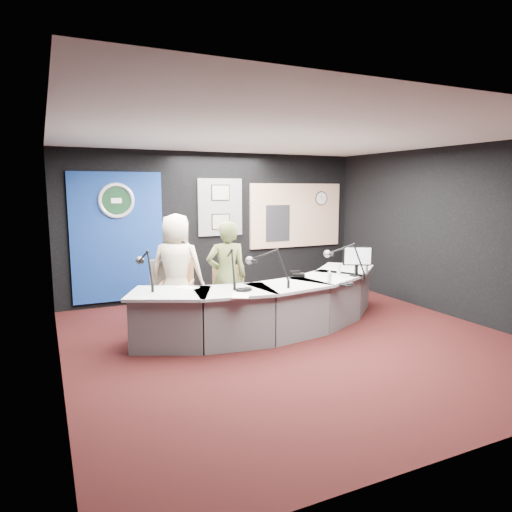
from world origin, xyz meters
name	(u,v)px	position (x,y,z in m)	size (l,w,h in m)	color
ground	(293,340)	(0.00, 0.00, 0.00)	(6.00, 6.00, 0.00)	black
ceiling	(295,136)	(0.00, 0.00, 2.80)	(6.00, 6.00, 0.02)	silver
wall_back	(217,225)	(0.00, 3.00, 1.40)	(6.00, 0.02, 2.80)	black
wall_front	(488,281)	(0.00, -3.00, 1.40)	(6.00, 0.02, 2.80)	black
wall_left	(54,255)	(-3.00, 0.00, 1.40)	(0.02, 6.00, 2.80)	black
wall_right	(453,232)	(3.00, 0.00, 1.40)	(0.02, 6.00, 2.80)	black
broadcast_desk	(272,305)	(-0.05, 0.55, 0.38)	(4.50, 1.90, 0.75)	#B4B7B9
backdrop_panel	(118,237)	(-1.90, 2.97, 1.25)	(1.60, 0.05, 2.30)	navy
agency_seal	(116,201)	(-1.90, 2.93, 1.90)	(0.63, 0.63, 0.07)	silver
seal_center	(116,201)	(-1.90, 2.94, 1.90)	(0.48, 0.48, 0.01)	black
pinboard	(220,207)	(0.05, 2.97, 1.75)	(0.90, 0.04, 1.10)	slate
framed_photo_upper	(221,193)	(0.05, 2.94, 2.03)	(0.34, 0.02, 0.27)	gray
framed_photo_lower	(221,222)	(0.05, 2.94, 1.47)	(0.34, 0.02, 0.27)	gray
booth_window_frame	(296,215)	(1.75, 2.97, 1.55)	(2.12, 0.06, 1.32)	tan
booth_glow	(296,215)	(1.75, 2.96, 1.55)	(2.00, 0.02, 1.20)	beige
equipment_rack	(278,223)	(1.30, 2.94, 1.40)	(0.55, 0.02, 0.75)	black
wall_clock	(321,198)	(2.35, 2.94, 1.90)	(0.28, 0.28, 0.01)	white
armchair_left	(177,295)	(-1.22, 1.57, 0.43)	(0.48, 0.48, 0.85)	#A3744A
armchair_right	(227,300)	(-0.68, 0.79, 0.48)	(0.54, 0.54, 0.96)	#A3744A
draped_jacket	(166,281)	(-1.34, 1.80, 0.62)	(0.50, 0.10, 0.70)	#676257
person_man	(177,268)	(-1.22, 1.57, 0.86)	(0.84, 0.55, 1.73)	beige
person_woman	(227,277)	(-0.68, 0.79, 0.82)	(0.60, 0.39, 1.65)	#576233
computer_monitor	(357,256)	(1.32, 0.33, 1.07)	(0.48, 0.03, 0.33)	black
desk_phone	(298,275)	(0.48, 0.69, 0.78)	(0.19, 0.15, 0.05)	black
headphones_near	(346,284)	(0.75, -0.18, 0.77)	(0.21, 0.21, 0.04)	black
headphones_far	(244,289)	(-0.70, 0.13, 0.77)	(0.23, 0.23, 0.04)	black
paper_stack	(187,288)	(-1.33, 0.63, 0.75)	(0.20, 0.29, 0.00)	white
notepad	(241,295)	(-0.85, -0.12, 0.75)	(0.21, 0.31, 0.00)	white
boom_mic_a	(146,266)	(-1.84, 0.88, 1.05)	(0.16, 0.74, 0.60)	black
boom_mic_b	(230,264)	(-0.73, 0.52, 1.05)	(0.24, 0.73, 0.60)	black
boom_mic_c	(268,265)	(-0.26, 0.26, 1.05)	(0.49, 0.62, 0.60)	black
boom_mic_d	(345,258)	(1.10, 0.33, 1.05)	(0.43, 0.66, 0.60)	black
water_bottles	(347,272)	(1.11, 0.29, 0.84)	(1.02, 0.54, 0.18)	silver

